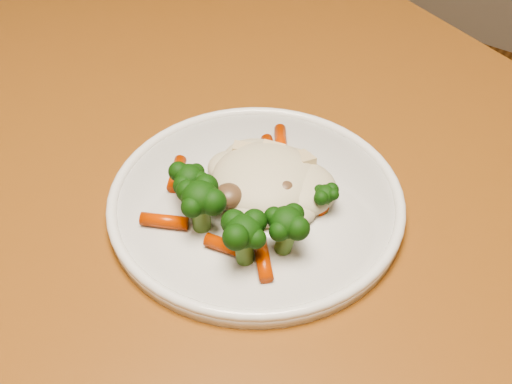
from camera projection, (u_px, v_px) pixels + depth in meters
dining_table at (256, 257)px, 0.69m from camera, size 1.37×1.16×0.75m
plate at (256, 202)px, 0.60m from camera, size 0.27×0.27×0.01m
meal at (253, 189)px, 0.57m from camera, size 0.17×0.19×0.05m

